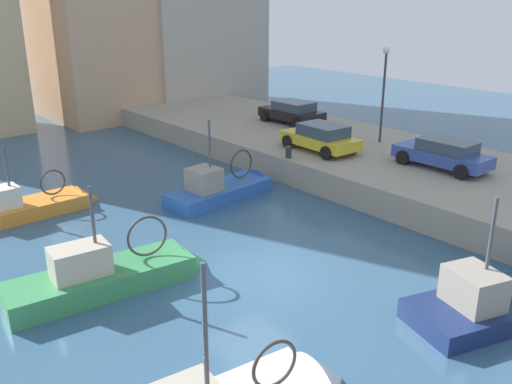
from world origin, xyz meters
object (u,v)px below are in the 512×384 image
object	(u,v)px
fishing_boat_orange	(30,212)
parked_car_yellow	(321,137)
fishing_boat_navy	(512,307)
parked_car_blue	(443,153)
parked_car_black	(292,112)
fishing_boat_blue	(225,194)
mooring_bollard_mid	(288,152)
fishing_boat_green	(113,283)
quay_streetlamp	(384,79)

from	to	relation	value
fishing_boat_orange	parked_car_yellow	distance (m)	13.59
fishing_boat_navy	parked_car_blue	size ratio (longest dim) A/B	1.57
parked_car_yellow	parked_car_black	distance (m)	6.33
fishing_boat_blue	parked_car_black	world-z (taller)	fishing_boat_blue
fishing_boat_navy	mooring_bollard_mid	size ratio (longest dim) A/B	11.97
fishing_boat_navy	fishing_boat_green	xyz separation A→B (m)	(-7.98, 8.49, 0.01)
fishing_boat_navy	fishing_boat_orange	distance (m)	17.88
parked_car_yellow	mooring_bollard_mid	world-z (taller)	parked_car_yellow
fishing_boat_orange	parked_car_blue	size ratio (longest dim) A/B	1.42
fishing_boat_green	parked_car_yellow	size ratio (longest dim) A/B	1.58
fishing_boat_navy	quay_streetlamp	distance (m)	15.01
fishing_boat_orange	parked_car_black	world-z (taller)	fishing_boat_orange
fishing_boat_blue	parked_car_blue	world-z (taller)	fishing_boat_blue
fishing_boat_navy	fishing_boat_orange	xyz separation A→B (m)	(-7.83, 16.07, -0.02)
parked_car_black	quay_streetlamp	bearing A→B (deg)	-87.05
parked_car_yellow	parked_car_blue	distance (m)	5.82
fishing_boat_orange	parked_car_yellow	bearing A→B (deg)	-16.32
parked_car_yellow	parked_car_black	size ratio (longest dim) A/B	1.02
fishing_boat_navy	fishing_boat_blue	bearing A→B (deg)	92.20
parked_car_black	parked_car_blue	distance (m)	11.00
fishing_boat_green	parked_car_black	xyz separation A→B (m)	(16.34, 9.23, 1.74)
fishing_boat_orange	fishing_boat_green	world-z (taller)	fishing_boat_green
parked_car_blue	quay_streetlamp	bearing A→B (deg)	70.64
fishing_boat_blue	mooring_bollard_mid	world-z (taller)	fishing_boat_blue
fishing_boat_navy	mooring_bollard_mid	xyz separation A→B (m)	(3.03, 12.39, 1.34)
fishing_boat_green	quay_streetlamp	distance (m)	17.47
fishing_boat_navy	parked_car_blue	world-z (taller)	fishing_boat_navy
fishing_boat_green	mooring_bollard_mid	distance (m)	11.76
parked_car_black	mooring_bollard_mid	distance (m)	7.55
fishing_boat_green	quay_streetlamp	world-z (taller)	quay_streetlamp
quay_streetlamp	parked_car_blue	bearing A→B (deg)	-109.36
parked_car_blue	mooring_bollard_mid	size ratio (longest dim) A/B	7.65
fishing_boat_green	parked_car_blue	bearing A→B (deg)	-6.42
fishing_boat_orange	parked_car_black	bearing A→B (deg)	5.78
parked_car_blue	fishing_boat_green	bearing A→B (deg)	173.58
fishing_boat_orange	parked_car_blue	xyz separation A→B (m)	(14.87, -9.28, 1.76)
fishing_boat_blue	parked_car_blue	distance (m)	9.72
fishing_boat_blue	fishing_boat_navy	bearing A→B (deg)	-87.80
fishing_boat_navy	parked_car_black	size ratio (longest dim) A/B	1.65
fishing_boat_navy	fishing_boat_blue	distance (m)	12.70
parked_car_yellow	parked_car_blue	world-z (taller)	parked_car_yellow
fishing_boat_orange	mooring_bollard_mid	distance (m)	11.55
parked_car_black	fishing_boat_orange	bearing A→B (deg)	-174.22
parked_car_blue	mooring_bollard_mid	xyz separation A→B (m)	(-4.01, 5.59, -0.40)
fishing_boat_blue	fishing_boat_green	xyz separation A→B (m)	(-7.49, -4.20, -0.01)
fishing_boat_navy	fishing_boat_blue	size ratio (longest dim) A/B	1.14
fishing_boat_green	parked_car_black	size ratio (longest dim) A/B	1.62
parked_car_yellow	parked_car_blue	bearing A→B (deg)	-70.54
fishing_boat_blue	mooring_bollard_mid	bearing A→B (deg)	-4.87
parked_car_yellow	fishing_boat_blue	bearing A→B (deg)	175.92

